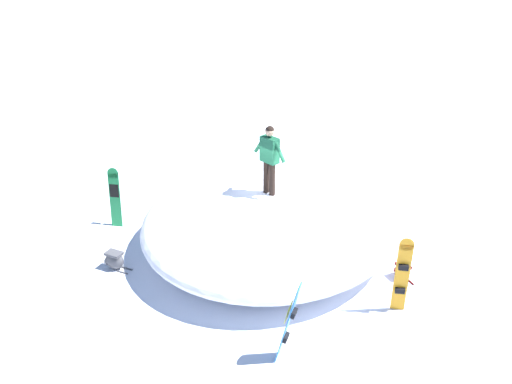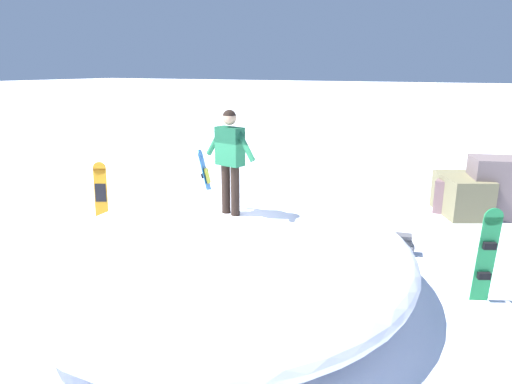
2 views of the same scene
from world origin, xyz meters
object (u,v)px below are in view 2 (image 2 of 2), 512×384
(backpack_near, at_px, (402,244))
(backpack_far, at_px, (73,255))
(snowboard_primary_upright, at_px, (487,254))
(snowboard_secondary_upright, at_px, (101,201))
(snowboarder_standing, at_px, (230,153))
(snowboard_tertiary_upright, at_px, (207,183))

(backpack_near, bearing_deg, backpack_far, -58.08)
(snowboard_primary_upright, relative_size, snowboard_secondary_upright, 0.92)
(snowboard_secondary_upright, height_order, backpack_near, snowboard_secondary_upright)
(snowboarder_standing, xyz_separation_m, backpack_far, (0.47, -3.21, -2.15))
(backpack_far, bearing_deg, backpack_near, 121.92)
(snowboarder_standing, bearing_deg, backpack_far, -81.61)
(snowboard_secondary_upright, bearing_deg, snowboarder_standing, 78.91)
(snowboarder_standing, distance_m, snowboard_tertiary_upright, 4.28)
(snowboard_tertiary_upright, relative_size, backpack_near, 2.49)
(snowboard_secondary_upright, bearing_deg, snowboard_tertiary_upright, 156.52)
(snowboarder_standing, bearing_deg, snowboard_secondary_upright, -101.09)
(snowboarder_standing, relative_size, backpack_far, 2.90)
(snowboarder_standing, distance_m, snowboard_secondary_upright, 3.93)
(snowboard_primary_upright, height_order, snowboard_tertiary_upright, snowboard_tertiary_upright)
(snowboarder_standing, xyz_separation_m, backpack_near, (-2.91, 2.22, -2.11))
(backpack_near, distance_m, backpack_far, 6.40)
(snowboard_primary_upright, distance_m, backpack_near, 2.14)
(snowboard_secondary_upright, relative_size, backpack_near, 2.53)
(snowboard_primary_upright, bearing_deg, snowboard_secondary_upright, -83.83)
(snowboard_primary_upright, bearing_deg, backpack_far, -74.15)
(snowboard_tertiary_upright, relative_size, backpack_far, 2.99)
(snowboarder_standing, xyz_separation_m, snowboard_tertiary_upright, (-3.13, -2.53, -1.45))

